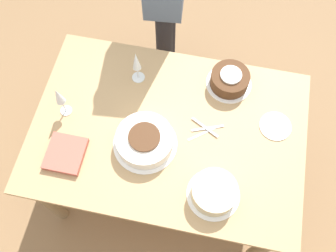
% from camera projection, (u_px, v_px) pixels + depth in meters
% --- Properties ---
extents(ground_plane, '(12.00, 12.00, 0.00)m').
position_uv_depth(ground_plane, '(168.00, 175.00, 2.63)').
color(ground_plane, '#8E6B47').
extents(dining_table, '(1.41, 0.97, 0.77)m').
position_uv_depth(dining_table, '(168.00, 139.00, 2.04)').
color(dining_table, tan).
rests_on(dining_table, ground_plane).
extents(cake_center_white, '(0.33, 0.33, 0.10)m').
position_uv_depth(cake_center_white, '(145.00, 141.00, 1.86)').
color(cake_center_white, white).
rests_on(cake_center_white, dining_table).
extents(cake_front_chocolate, '(0.25, 0.25, 0.10)m').
position_uv_depth(cake_front_chocolate, '(230.00, 80.00, 2.01)').
color(cake_front_chocolate, white).
rests_on(cake_front_chocolate, dining_table).
extents(cake_back_decorated, '(0.26, 0.26, 0.10)m').
position_uv_depth(cake_back_decorated, '(214.00, 192.00, 1.75)').
color(cake_back_decorated, white).
rests_on(cake_back_decorated, dining_table).
extents(wine_glass_near, '(0.06, 0.06, 0.22)m').
position_uv_depth(wine_glass_near, '(59.00, 97.00, 1.85)').
color(wine_glass_near, silver).
rests_on(wine_glass_near, dining_table).
extents(wine_glass_far, '(0.07, 0.07, 0.23)m').
position_uv_depth(wine_glass_far, '(136.00, 62.00, 1.93)').
color(wine_glass_far, silver).
rests_on(wine_glass_far, dining_table).
extents(dessert_plate_left, '(0.17, 0.17, 0.01)m').
position_uv_depth(dessert_plate_left, '(275.00, 126.00, 1.94)').
color(dessert_plate_left, white).
rests_on(dessert_plate_left, dining_table).
extents(fork_pile, '(0.17, 0.14, 0.01)m').
position_uv_depth(fork_pile, '(205.00, 130.00, 1.93)').
color(fork_pile, silver).
rests_on(fork_pile, dining_table).
extents(napkin_stack, '(0.18, 0.20, 0.03)m').
position_uv_depth(napkin_stack, '(66.00, 154.00, 1.86)').
color(napkin_stack, '#B75B4C').
rests_on(napkin_stack, dining_table).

